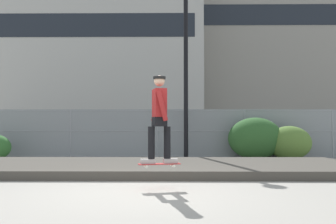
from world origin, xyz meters
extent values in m
plane|color=#9E998E|center=(0.00, 0.00, 0.00)|extent=(120.00, 120.00, 0.00)
cube|color=#4C473F|center=(0.00, 3.35, 0.11)|extent=(10.85, 3.92, 0.21)
cube|color=#B22D2D|center=(0.31, 0.37, 0.48)|extent=(0.82, 0.38, 0.02)
cylinder|color=silver|center=(0.55, 0.52, 0.44)|extent=(0.06, 0.04, 0.05)
cylinder|color=silver|center=(0.59, 0.34, 0.44)|extent=(0.06, 0.04, 0.05)
cylinder|color=silver|center=(0.04, 0.40, 0.44)|extent=(0.06, 0.04, 0.05)
cylinder|color=silver|center=(0.08, 0.22, 0.44)|extent=(0.06, 0.04, 0.05)
cube|color=#99999E|center=(0.57, 0.43, 0.46)|extent=(0.08, 0.15, 0.01)
cube|color=#99999E|center=(0.06, 0.31, 0.46)|extent=(0.08, 0.15, 0.01)
cube|color=#B2ADA8|center=(0.53, 0.42, 0.53)|extent=(0.30, 0.16, 0.09)
cube|color=#B2ADA8|center=(0.10, 0.32, 0.53)|extent=(0.30, 0.16, 0.09)
cylinder|color=black|center=(0.46, 0.41, 0.88)|extent=(0.13, 0.13, 0.61)
cylinder|color=black|center=(0.17, 0.33, 0.88)|extent=(0.13, 0.13, 0.61)
cube|color=black|center=(0.31, 0.37, 1.28)|extent=(0.31, 0.39, 0.18)
cube|color=maroon|center=(0.31, 0.37, 1.64)|extent=(0.30, 0.42, 0.54)
cylinder|color=maroon|center=(0.26, 0.61, 1.58)|extent=(0.25, 0.14, 0.58)
cylinder|color=maroon|center=(0.37, 0.13, 1.58)|extent=(0.25, 0.14, 0.58)
sphere|color=tan|center=(0.31, 0.37, 2.06)|extent=(0.21, 0.21, 0.21)
cylinder|color=black|center=(0.31, 0.37, 2.12)|extent=(0.24, 0.24, 0.05)
cylinder|color=gray|center=(-3.33, 7.57, 0.93)|extent=(0.06, 0.06, 1.85)
cylinder|color=gray|center=(0.00, 7.57, 0.93)|extent=(0.06, 0.06, 1.85)
cylinder|color=gray|center=(3.33, 7.57, 0.93)|extent=(0.06, 0.06, 1.85)
cylinder|color=gray|center=(6.67, 7.57, 0.93)|extent=(0.06, 0.06, 1.85)
cylinder|color=gray|center=(0.00, 7.57, 1.81)|extent=(20.00, 0.04, 0.04)
cylinder|color=gray|center=(0.00, 7.57, 1.02)|extent=(20.00, 0.04, 0.04)
cylinder|color=gray|center=(0.00, 7.57, 0.06)|extent=(20.00, 0.04, 0.04)
cube|color=gray|center=(0.00, 7.57, 0.93)|extent=(20.00, 0.01, 1.85)
cylinder|color=black|center=(1.07, 6.92, 2.95)|extent=(0.16, 0.16, 5.91)
cube|color=#566B4C|center=(-5.96, 11.53, 0.67)|extent=(4.47, 1.98, 0.70)
cube|color=#23282D|center=(-6.16, 11.52, 1.34)|extent=(2.26, 1.69, 0.64)
cylinder|color=black|center=(-4.63, 12.44, 0.32)|extent=(0.65, 0.27, 0.64)
cylinder|color=black|center=(-4.56, 10.73, 0.32)|extent=(0.65, 0.27, 0.64)
cylinder|color=black|center=(-7.36, 12.33, 0.32)|extent=(0.65, 0.27, 0.64)
cylinder|color=black|center=(-7.29, 10.62, 0.32)|extent=(0.65, 0.27, 0.64)
cube|color=navy|center=(0.21, 11.39, 0.67)|extent=(4.47, 1.99, 0.70)
cube|color=#23282D|center=(0.01, 11.38, 1.34)|extent=(2.27, 1.69, 0.64)
cylinder|color=black|center=(1.54, 12.31, 0.32)|extent=(0.65, 0.27, 0.64)
cylinder|color=black|center=(1.61, 10.60, 0.32)|extent=(0.65, 0.27, 0.64)
cylinder|color=black|center=(-1.19, 12.19, 0.32)|extent=(0.65, 0.27, 0.64)
cylinder|color=black|center=(-1.12, 10.48, 0.32)|extent=(0.65, 0.27, 0.64)
cube|color=#B2AFA8|center=(-7.84, 39.36, 9.52)|extent=(23.46, 14.61, 19.05)
cube|color=#1E232B|center=(-7.84, 32.03, 11.81)|extent=(21.59, 0.04, 2.50)
cube|color=gray|center=(13.41, 45.37, 11.68)|extent=(20.91, 15.78, 23.37)
cube|color=#1E232B|center=(13.41, 37.46, 14.49)|extent=(19.24, 0.04, 2.50)
ellipsoid|color=#2D5B28|center=(3.60, 6.96, 0.76)|extent=(1.97, 1.61, 1.52)
ellipsoid|color=#567A33|center=(4.78, 6.77, 0.61)|extent=(1.57, 1.28, 1.21)
camera|label=1|loc=(0.55, -6.82, 1.18)|focal=40.29mm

